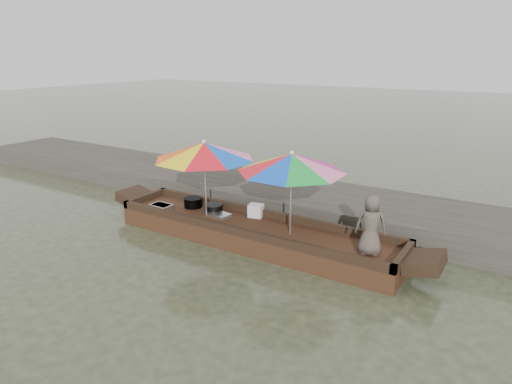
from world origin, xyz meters
The scene contains 11 objects.
water centered at (0.00, 0.00, 0.00)m, with size 80.00×80.00×0.00m, color #303423.
dock centered at (0.00, 2.20, 0.25)m, with size 22.00×2.20×0.50m, color #2D2B26.
boat_hull centered at (0.00, 0.00, 0.17)m, with size 5.78×1.20×0.35m, color #352011.
cooking_pot centered at (-1.68, 0.25, 0.45)m, with size 0.38×0.38×0.20m, color black.
tray_crayfish centered at (-2.18, -0.20, 0.39)m, with size 0.45×0.31×0.09m, color silver.
tray_scallop centered at (-0.87, 0.07, 0.38)m, with size 0.45×0.31×0.06m, color silver.
charcoal_grill centered at (-1.10, 0.20, 0.43)m, with size 0.36×0.36×0.17m, color black.
supply_bag centered at (-0.22, 0.45, 0.48)m, with size 0.28×0.22×0.26m, color silver.
vendor centered at (2.29, -0.05, 0.87)m, with size 0.51×0.33×1.03m, color #494039.
umbrella_bow centered at (-1.13, 0.00, 1.12)m, with size 2.01×2.01×1.55m, color pink, non-canonical shape.
umbrella_stern centered at (0.80, 0.00, 1.12)m, with size 1.92×1.92×1.55m, color #E5148F, non-canonical shape.
Camera 1 is at (4.38, -6.86, 3.54)m, focal length 32.00 mm.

